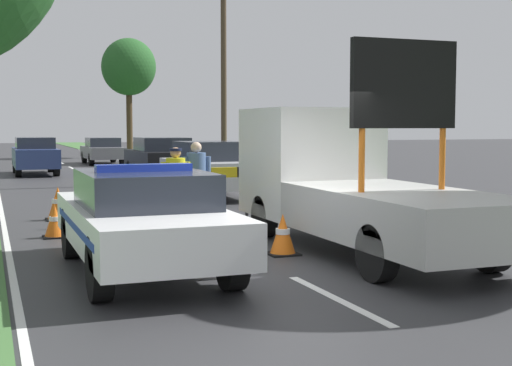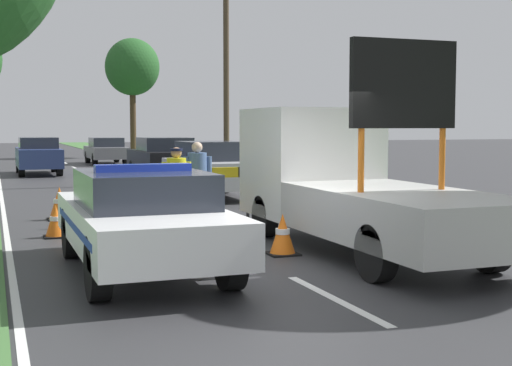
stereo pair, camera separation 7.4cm
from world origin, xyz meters
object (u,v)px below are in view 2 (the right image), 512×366
object	(u,v)px
work_truck	(344,181)
traffic_cone_near_police	(181,203)
police_car	(142,218)
pedestrian_civilian	(197,177)
traffic_cone_centre_front	(59,203)
queued_car_sedan_silver	(210,169)
road_barrier	(185,177)
queued_car_suv_grey	(106,150)
utility_pole	(226,61)
traffic_cone_behind_barrier	(56,221)
police_officer	(177,181)
roadside_tree_mid_left	(132,68)
traffic_cone_near_truck	(283,234)
queued_car_sedan_black	(164,159)
queued_car_hatch_blue	(38,155)

from	to	relation	value
work_truck	traffic_cone_near_police	size ratio (longest dim) A/B	8.82
police_car	pedestrian_civilian	size ratio (longest dim) A/B	2.80
traffic_cone_centre_front	queued_car_sedan_silver	bearing A→B (deg)	37.70
road_barrier	queued_car_suv_grey	size ratio (longest dim) A/B	0.76
pedestrian_civilian	utility_pole	world-z (taller)	utility_pole
queued_car_suv_grey	pedestrian_civilian	bearing A→B (deg)	85.83
traffic_cone_behind_barrier	queued_car_suv_grey	bearing A→B (deg)	79.52
police_officer	queued_car_sedan_silver	world-z (taller)	police_officer
road_barrier	utility_pole	xyz separation A→B (m)	(4.00, 9.55, 3.31)
queued_car_sedan_silver	queued_car_suv_grey	world-z (taller)	queued_car_sedan_silver
traffic_cone_near_police	roadside_tree_mid_left	xyz separation A→B (m)	(4.75, 30.95, 5.38)
traffic_cone_near_truck	queued_car_sedan_silver	xyz separation A→B (m)	(1.50, 8.99, 0.49)
traffic_cone_near_truck	queued_car_sedan_black	size ratio (longest dim) A/B	0.16
queued_car_sedan_black	queued_car_suv_grey	xyz separation A→B (m)	(0.07, 13.95, -0.13)
traffic_cone_centre_front	traffic_cone_near_police	bearing A→B (deg)	-20.96
traffic_cone_near_truck	utility_pole	size ratio (longest dim) A/B	0.08
traffic_cone_near_police	traffic_cone_near_truck	bearing A→B (deg)	-84.30
queued_car_hatch_blue	queued_car_sedan_silver	bearing A→B (deg)	108.52
queued_car_hatch_blue	roadside_tree_mid_left	world-z (taller)	roadside_tree_mid_left
traffic_cone_behind_barrier	traffic_cone_near_truck	bearing A→B (deg)	-43.65
pedestrian_civilian	queued_car_suv_grey	bearing A→B (deg)	86.55
traffic_cone_behind_barrier	pedestrian_civilian	bearing A→B (deg)	12.50
queued_car_hatch_blue	traffic_cone_centre_front	bearing A→B (deg)	88.26
work_truck	queued_car_hatch_blue	xyz separation A→B (m)	(-3.73, 20.42, -0.30)
queued_car_sedan_black	queued_car_sedan_silver	bearing A→B (deg)	91.67
pedestrian_civilian	queued_car_sedan_silver	size ratio (longest dim) A/B	0.43
police_officer	queued_car_hatch_blue	xyz separation A→B (m)	(-1.52, 17.71, -0.16)
queued_car_sedan_black	traffic_cone_near_truck	bearing A→B (deg)	84.52
police_car	queued_car_sedan_silver	world-z (taller)	queued_car_sedan_silver
roadside_tree_mid_left	traffic_cone_near_truck	bearing A→B (deg)	-96.87
roadside_tree_mid_left	utility_pole	distance (m)	21.99
police_car	queued_car_suv_grey	xyz separation A→B (m)	(3.76, 28.65, -0.02)
work_truck	traffic_cone_near_police	world-z (taller)	work_truck
queued_car_suv_grey	traffic_cone_near_truck	bearing A→B (deg)	87.10
work_truck	queued_car_hatch_blue	size ratio (longest dim) A/B	1.42
pedestrian_civilian	queued_car_sedan_silver	distance (m)	5.62
work_truck	traffic_cone_centre_front	bearing A→B (deg)	-49.92
queued_car_sedan_black	police_officer	bearing A→B (deg)	78.26
traffic_cone_near_police	roadside_tree_mid_left	distance (m)	31.77
road_barrier	roadside_tree_mid_left	world-z (taller)	roadside_tree_mid_left
police_car	utility_pole	size ratio (longest dim) A/B	0.57
queued_car_hatch_blue	roadside_tree_mid_left	xyz separation A→B (m)	(6.74, 14.76, 4.93)
work_truck	queued_car_sedan_silver	xyz separation A→B (m)	(0.23, 8.60, -0.29)
queued_car_sedan_black	police_car	bearing A→B (deg)	75.89
traffic_cone_centre_front	queued_car_suv_grey	bearing A→B (deg)	79.07
queued_car_suv_grey	traffic_cone_behind_barrier	bearing A→B (deg)	79.52
police_officer	traffic_cone_near_police	distance (m)	1.71
queued_car_hatch_blue	roadside_tree_mid_left	size ratio (longest dim) A/B	0.59
pedestrian_civilian	traffic_cone_centre_front	xyz separation A→B (m)	(-2.57, 1.88, -0.64)
traffic_cone_near_police	queued_car_sedan_black	size ratio (longest dim) A/B	0.17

